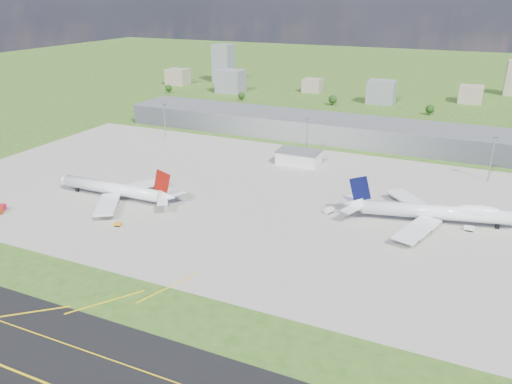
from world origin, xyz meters
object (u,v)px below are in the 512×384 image
at_px(tug_yellow, 118,225).
at_px(van_white_near, 329,211).
at_px(crash_tender, 0,207).
at_px(airliner_red_twin, 116,190).
at_px(airliner_blue_quad, 436,212).
at_px(van_white_far, 469,229).

height_order(tug_yellow, van_white_near, van_white_near).
distance_m(crash_tender, van_white_near, 163.60).
relative_size(airliner_red_twin, crash_tender, 12.00).
bearing_deg(airliner_red_twin, van_white_near, -165.97).
relative_size(crash_tender, tug_yellow, 1.66).
bearing_deg(van_white_near, airliner_blue_quad, -58.73).
xyz_separation_m(airliner_red_twin, van_white_near, (106.64, 28.35, -4.05)).
relative_size(airliner_blue_quad, van_white_far, 18.84).
height_order(crash_tender, van_white_near, crash_tender).
xyz_separation_m(airliner_red_twin, van_white_far, (170.32, 35.16, -4.24)).
distance_m(airliner_red_twin, airliner_blue_quad, 159.68).
xyz_separation_m(airliner_red_twin, crash_tender, (-44.06, -35.32, -3.90)).
xyz_separation_m(tug_yellow, van_white_far, (148.84, 61.57, 0.28)).
height_order(airliner_blue_quad, tug_yellow, airliner_blue_quad).
height_order(airliner_blue_quad, van_white_near, airliner_blue_quad).
bearing_deg(van_white_far, airliner_red_twin, -168.23).
relative_size(airliner_red_twin, tug_yellow, 19.94).
height_order(airliner_red_twin, van_white_far, airliner_red_twin).
bearing_deg(crash_tender, airliner_red_twin, 17.76).
bearing_deg(crash_tender, airliner_blue_quad, -1.03).
height_order(airliner_red_twin, van_white_near, airliner_red_twin).
bearing_deg(airliner_blue_quad, van_white_near, 177.24).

